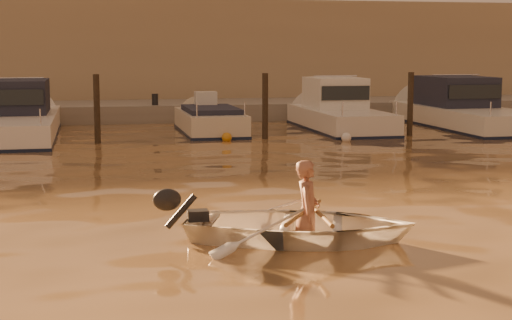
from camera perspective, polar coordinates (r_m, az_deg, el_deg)
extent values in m
plane|color=brown|center=(9.72, -9.05, -8.22)|extent=(160.00, 160.00, 0.00)
imported|color=white|center=(11.19, 3.24, -4.81)|extent=(3.82, 3.24, 0.67)
imported|color=#945D4A|center=(11.14, 3.77, -3.74)|extent=(0.50, 0.62, 1.46)
cylinder|color=brown|center=(11.14, 4.54, -3.81)|extent=(0.30, 2.09, 0.13)
cylinder|color=brown|center=(11.15, 3.51, -3.79)|extent=(1.06, 1.87, 0.13)
cylinder|color=#2D2319|center=(23.19, -11.49, 3.42)|extent=(0.18, 0.18, 2.20)
cylinder|color=#2D2319|center=(23.78, 0.67, 3.69)|extent=(0.18, 0.18, 2.20)
cylinder|color=#2D2319|center=(25.24, 11.15, 3.79)|extent=(0.18, 0.18, 2.20)
sphere|color=silver|center=(22.22, -16.40, 0.98)|extent=(0.30, 0.30, 0.30)
sphere|color=orange|center=(23.41, -2.14, 1.65)|extent=(0.30, 0.30, 0.30)
sphere|color=silver|center=(23.51, 6.58, 1.63)|extent=(0.30, 0.30, 0.30)
cube|color=gray|center=(30.93, -11.27, 3.15)|extent=(52.00, 4.00, 1.00)
cube|color=#9E8466|center=(36.33, -11.52, 7.40)|extent=(46.00, 7.00, 4.80)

